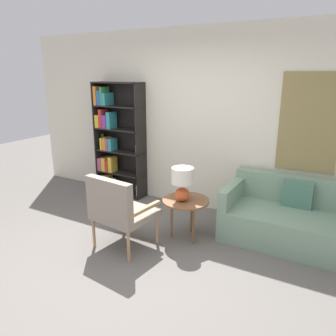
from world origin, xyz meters
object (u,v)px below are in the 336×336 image
Objects in this scene: armchair at (118,208)px; bookshelf at (114,142)px; couch at (293,219)px; table_lamp at (182,181)px; side_table at (186,203)px.

bookshelf is at bearing 129.09° from armchair.
couch is at bearing 35.02° from armchair.
table_lamp reaches higher than couch.
bookshelf is 4.44× the size of table_lamp.
armchair is (1.25, -1.54, -0.38)m from bookshelf.
armchair is 0.55× the size of couch.
table_lamp reaches higher than armchair.
table_lamp is at bearing 47.77° from armchair.
bookshelf is at bearing 152.25° from table_lamp.
side_table is at bearing 49.09° from armchair.
side_table is at bearing -26.07° from bookshelf.
table_lamp is (-0.02, -0.05, 0.30)m from side_table.
couch is at bearing -5.50° from bookshelf.
table_lamp is at bearing -27.75° from bookshelf.
couch reaches higher than side_table.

